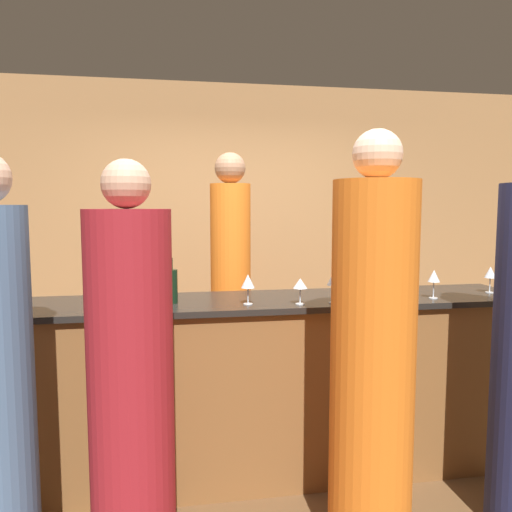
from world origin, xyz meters
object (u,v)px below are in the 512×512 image
at_px(guest_2, 131,389).
at_px(wine_bottle_0, 171,285).
at_px(wine_bottle_1, 148,280).
at_px(guest_0, 372,363).
at_px(bartender, 231,297).

bearing_deg(guest_2, wine_bottle_0, 75.62).
bearing_deg(guest_2, wine_bottle_1, 87.08).
xyz_separation_m(guest_2, wine_bottle_0, (0.18, 0.70, 0.34)).
bearing_deg(guest_0, bartender, 107.56).
bearing_deg(bartender, wine_bottle_1, 45.32).
bearing_deg(guest_0, guest_2, 177.93).
bearing_deg(wine_bottle_1, wine_bottle_0, -54.36).
height_order(bartender, guest_2, bartender).
xyz_separation_m(guest_2, wine_bottle_1, (0.05, 0.89, 0.35)).
bearing_deg(guest_2, guest_0, -2.07).
bearing_deg(wine_bottle_0, guest_0, -38.92).
bearing_deg(wine_bottle_0, bartender, 60.21).
distance_m(guest_2, wine_bottle_0, 0.80).
bearing_deg(wine_bottle_0, wine_bottle_1, 125.64).
relative_size(guest_2, wine_bottle_1, 6.59).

